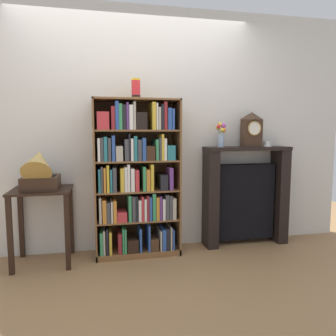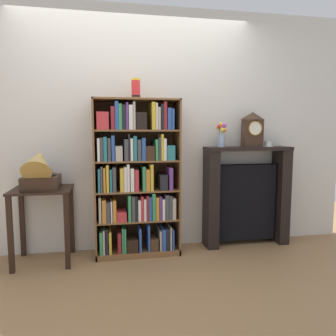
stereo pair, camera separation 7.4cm
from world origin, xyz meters
name	(u,v)px [view 2 (the right image)]	position (x,y,z in m)	size (l,w,h in m)	color
ground_plane	(139,257)	(0.00, 0.00, -0.01)	(7.65, 6.40, 0.02)	#997047
wall_back	(149,130)	(0.16, 0.31, 1.30)	(4.65, 0.08, 2.60)	silver
bookshelf	(136,181)	(-0.01, 0.08, 0.78)	(0.87, 0.36, 1.61)	brown
cup_stack	(136,89)	(0.00, 0.11, 1.72)	(0.09, 0.09, 0.21)	orange
side_table_left	(43,208)	(-0.93, 0.03, 0.55)	(0.56, 0.49, 0.74)	black
gramophone	(40,170)	(-0.93, -0.03, 0.92)	(0.33, 0.47, 0.47)	#382316
fireplace_mantel	(246,197)	(1.24, 0.16, 0.55)	(0.96, 0.27, 1.12)	black
mantel_clock	(252,129)	(1.29, 0.13, 1.31)	(0.21, 0.15, 0.38)	#382316
flower_vase	(221,134)	(0.93, 0.14, 1.26)	(0.12, 0.13, 0.27)	#99B2D1
teacup_with_saucer	(268,144)	(1.48, 0.14, 1.14)	(0.12, 0.12, 0.06)	white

